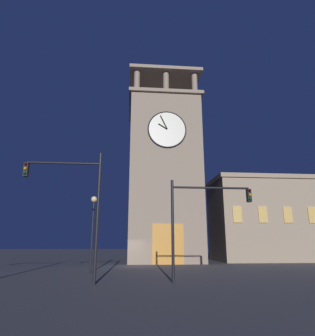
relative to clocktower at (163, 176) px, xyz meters
name	(u,v)px	position (x,y,z in m)	size (l,w,h in m)	color
ground_plane	(130,266)	(3.75, 5.75, -10.05)	(200.00, 200.00, 0.00)	#424247
clocktower	(163,176)	(0.00, 0.00, 0.00)	(8.72, 9.01, 24.70)	gray
adjacent_wing_building	(295,219)	(-16.60, -0.78, -5.10)	(20.72, 7.71, 9.87)	gray
traffic_signal_near	(200,211)	(-0.15, 18.03, -6.27)	(4.69, 0.41, 5.53)	black
traffic_signal_far	(76,195)	(6.71, 18.48, -5.55)	(4.12, 0.41, 6.91)	black
street_lamp	(93,219)	(6.53, 12.45, -6.29)	(0.44, 0.44, 5.42)	black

